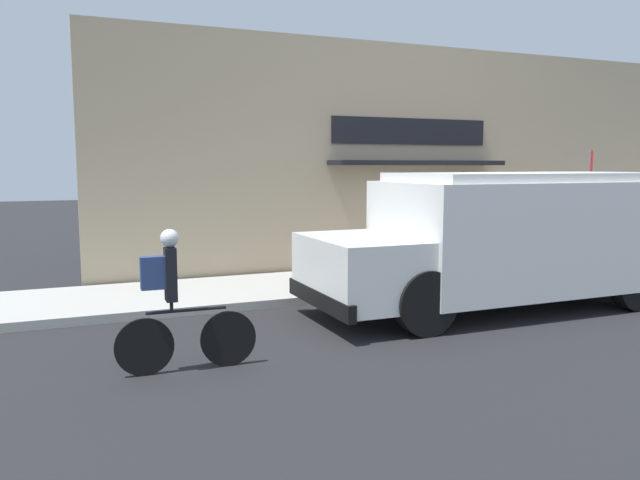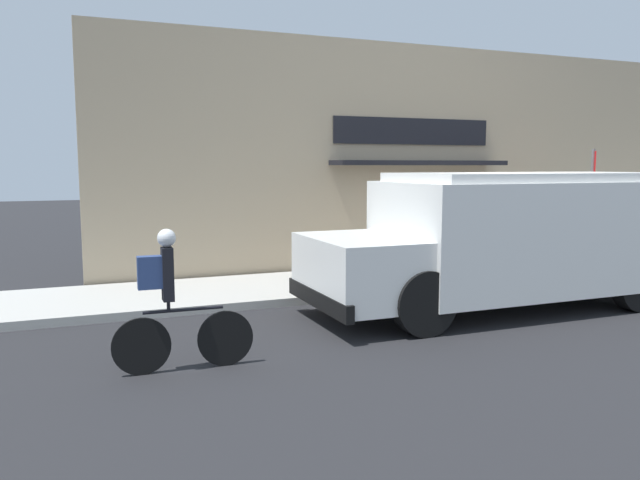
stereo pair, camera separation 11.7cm
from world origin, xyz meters
TOP-DOWN VIEW (x-y plane):
  - ground_plane at (0.00, 0.00)m, footprint 70.00×70.00m
  - sidewalk at (0.00, 1.22)m, footprint 28.00×2.44m
  - storefront at (-0.01, 2.61)m, footprint 14.61×0.90m
  - school_bus at (-0.87, -1.40)m, footprint 6.32×2.69m
  - cyclist at (-6.48, -2.56)m, footprint 1.58×0.20m
  - stop_sign_post at (2.76, 0.59)m, footprint 0.45×0.45m
  - trash_bin at (1.68, 1.53)m, footprint 0.51×0.51m

SIDE VIEW (x-z plane):
  - ground_plane at x=0.00m, z-range 0.00..0.00m
  - sidewalk at x=0.00m, z-range 0.00..0.14m
  - trash_bin at x=1.68m, z-range 0.14..1.04m
  - cyclist at x=-6.48m, z-range -0.02..1.59m
  - school_bus at x=-0.87m, z-range 0.07..2.25m
  - stop_sign_post at x=2.76m, z-range 0.56..3.06m
  - storefront at x=-0.01m, z-range 0.00..4.89m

